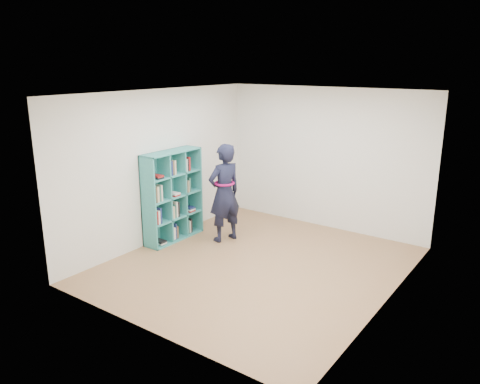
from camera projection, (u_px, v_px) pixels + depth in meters
The scene contains 9 objects.
floor at pixel (257, 265), 7.20m from camera, with size 4.50×4.50×0.00m, color #976D44.
ceiling at pixel (259, 93), 6.50m from camera, with size 4.50×4.50×0.00m, color white.
wall_left at pixel (160, 167), 7.97m from camera, with size 0.02×4.50×2.60m, color white.
wall_right at pixel (393, 207), 5.73m from camera, with size 0.02×4.50×2.60m, color white.
wall_back at pixel (325, 159), 8.62m from camera, with size 4.00×0.02×2.60m, color white.
wall_front at pixel (144, 226), 5.09m from camera, with size 4.00×0.02×2.60m, color white.
bookshelf at pixel (171, 196), 8.10m from camera, with size 0.34×1.18×1.57m.
person at pixel (224, 193), 8.01m from camera, with size 0.58×0.72×1.71m.
smartphone at pixel (224, 184), 8.14m from camera, with size 0.01×0.11×0.14m.
Camera 1 is at (3.65, -5.55, 3.02)m, focal length 35.00 mm.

